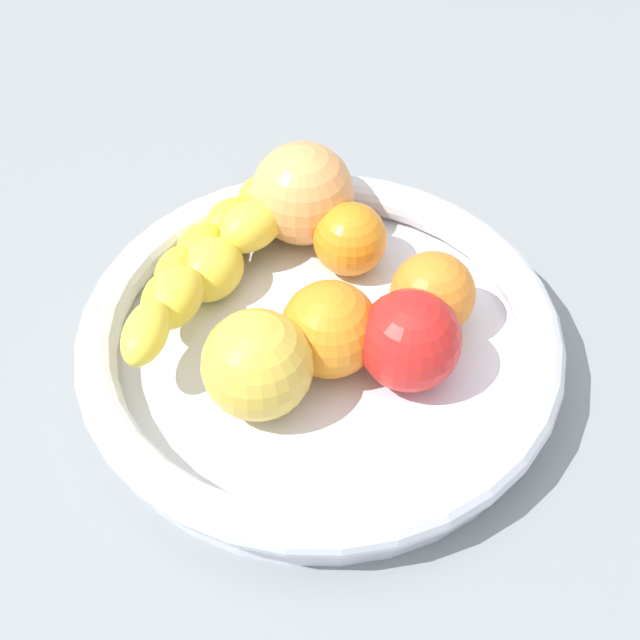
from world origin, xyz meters
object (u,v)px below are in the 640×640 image
Objects in this scene: tomato_red at (410,341)px; apple_yellow at (257,365)px; orange_mid_right at (433,294)px; orange_mid_left at (350,239)px; orange_front at (330,329)px; banana_draped_right at (221,230)px; banana_draped_left at (217,262)px; peach_blush at (302,193)px; fruit_bowl at (320,344)px.

apple_yellow is at bearing 109.57° from tomato_red.
apple_yellow is (-8.06, 10.63, 0.64)cm from orange_mid_right.
orange_mid_right is 13.36cm from apple_yellow.
apple_yellow is (-13.03, 4.53, 0.88)cm from orange_mid_left.
orange_mid_left is at bearing -19.16° from apple_yellow.
orange_front is 1.11× the size of orange_mid_right.
orange_mid_right is (-4.76, -15.45, 0.24)cm from banana_draped_right.
banana_draped_right is 2.85× the size of tomato_red.
banana_draped_right is at bearing 91.30° from orange_mid_left.
banana_draped_left is 9.77cm from orange_mid_left.
apple_yellow is (-3.76, 4.12, 0.32)cm from orange_front.
tomato_red reaches higher than orange_mid_right.
orange_mid_left is at bearing -88.70° from banana_draped_right.
peach_blush is at bearing 33.74° from tomato_red.
orange_front is 9.30cm from orange_mid_left.
peach_blush is (16.27, -0.67, 0.26)cm from apple_yellow.
fruit_bowl is 1.60× the size of banana_draped_left.
orange_mid_left reaches higher than fruit_bowl.
orange_mid_right is (-0.95, -14.99, -0.33)cm from banana_draped_left.
orange_mid_right is at bearing -107.12° from banana_draped_right.
peach_blush is (3.45, -5.49, 1.14)cm from banana_draped_right.
fruit_bowl is at bearing 172.05° from orange_mid_left.
orange_front is 0.85× the size of peach_blush.
banana_draped_left is at bearing -173.10° from banana_draped_right.
orange_mid_right reaches higher than orange_mid_left.
apple_yellow reaches higher than orange_front.
peach_blush reaches higher than orange_front.
orange_mid_right is at bearing -52.82° from apple_yellow.
banana_draped_right is at bearing 6.90° from banana_draped_left.
peach_blush reaches higher than apple_yellow.
banana_draped_left reaches higher than banana_draped_right.
orange_mid_left is 0.92× the size of orange_mid_right.
orange_mid_left is 10.86cm from tomato_red.
apple_yellow reaches higher than orange_mid_left.
orange_mid_left is (4.02, -8.88, -0.56)cm from banana_draped_left.
orange_front is at bearing 123.48° from orange_mid_right.
banana_draped_left is 1.06× the size of banana_draped_right.
orange_mid_right reaches higher than banana_draped_right.
tomato_red is at bearing -123.92° from banana_draped_right.
fruit_bowl is 6.07× the size of orange_mid_left.
banana_draped_left is at bearing 145.30° from peach_blush.
orange_mid_right is at bearing -65.25° from fruit_bowl.
banana_draped_left reaches higher than fruit_bowl.
tomato_red reaches higher than fruit_bowl.
fruit_bowl is 5.58× the size of orange_mid_right.
peach_blush is at bearing 13.13° from fruit_bowl.
orange_mid_left is at bearing 50.85° from orange_mid_right.
peach_blush reaches higher than orange_mid_right.
tomato_red is (3.32, -9.33, -0.20)cm from apple_yellow.
tomato_red is at bearing -153.73° from orange_mid_left.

